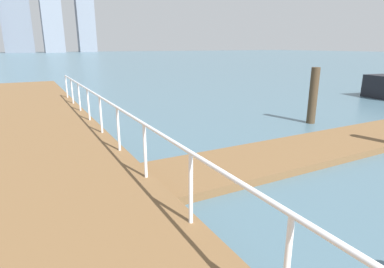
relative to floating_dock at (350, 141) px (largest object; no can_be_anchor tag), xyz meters
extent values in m
plane|color=#476675|center=(-3.39, 8.97, -0.09)|extent=(300.00, 300.00, 0.00)
cube|color=brown|center=(0.00, 0.00, 0.00)|extent=(13.77, 2.00, 0.18)
cylinder|color=white|center=(-6.54, -3.96, 0.84)|extent=(0.06, 0.06, 1.05)
cylinder|color=white|center=(-6.54, -2.15, 0.84)|extent=(0.06, 0.06, 1.05)
cylinder|color=white|center=(-6.54, -0.33, 0.84)|extent=(0.06, 0.06, 1.05)
cylinder|color=white|center=(-6.54, 1.48, 0.84)|extent=(0.06, 0.06, 1.05)
cylinder|color=white|center=(-6.54, 3.30, 0.84)|extent=(0.06, 0.06, 1.05)
cylinder|color=white|center=(-6.54, 5.11, 0.84)|extent=(0.06, 0.06, 1.05)
cylinder|color=white|center=(-6.54, 6.92, 0.84)|extent=(0.06, 0.06, 1.05)
cylinder|color=white|center=(-6.54, 8.74, 0.84)|extent=(0.06, 0.06, 1.05)
cylinder|color=white|center=(-6.54, 10.55, 0.84)|extent=(0.06, 0.06, 1.05)
cylinder|color=white|center=(-6.54, -2.15, 1.36)|extent=(0.06, 25.40, 0.06)
cylinder|color=#473826|center=(1.03, 2.40, 0.95)|extent=(0.31, 0.31, 2.07)
camera|label=1|loc=(-8.40, -5.64, 2.74)|focal=29.39mm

